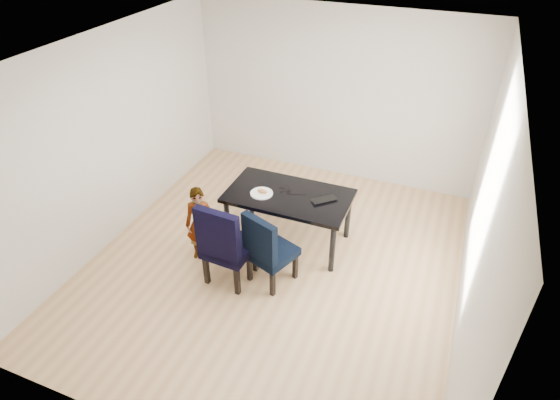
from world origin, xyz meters
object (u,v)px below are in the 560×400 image
at_px(dining_table, 288,218).
at_px(laptop, 323,198).
at_px(plate, 262,193).
at_px(chair_left, 229,241).
at_px(chair_right, 272,247).
at_px(child, 200,224).

height_order(dining_table, laptop, laptop).
relative_size(dining_table, plate, 5.48).
height_order(dining_table, plate, plate).
bearing_deg(dining_table, chair_left, -112.95).
distance_m(chair_right, child, 1.01).
distance_m(chair_left, child, 0.56).
distance_m(child, plate, 0.87).
relative_size(child, laptop, 3.11).
bearing_deg(chair_right, laptop, 88.61).
height_order(dining_table, chair_left, chair_left).
bearing_deg(child, chair_right, -25.81).
bearing_deg(chair_left, laptop, 53.96).
distance_m(plate, laptop, 0.79).
bearing_deg(dining_table, child, -141.70).
bearing_deg(chair_left, dining_table, 70.87).
bearing_deg(chair_right, chair_left, -142.26).
bearing_deg(child, laptop, 7.81).
bearing_deg(dining_table, chair_right, -83.23).
xyz_separation_m(chair_right, child, (-1.00, 0.06, 0.01)).
xyz_separation_m(chair_left, child, (-0.52, 0.21, -0.05)).
bearing_deg(dining_table, plate, -159.88).
distance_m(dining_table, chair_right, 0.80).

